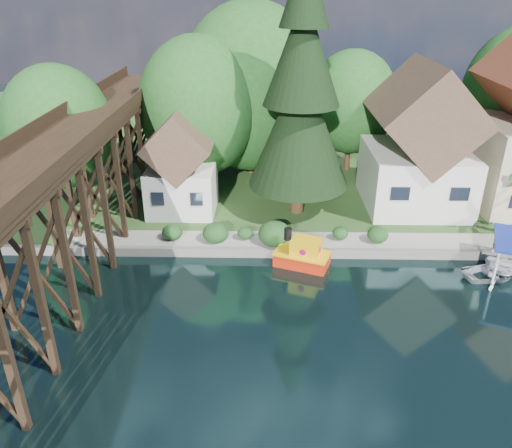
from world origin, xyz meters
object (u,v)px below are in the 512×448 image
object	(u,v)px
tugboat	(303,255)
trestle_bridge	(67,198)
shed	(181,169)
conifer	(301,96)
house_left	(419,147)
boat_white_a	(494,271)

from	to	relation	value
tugboat	trestle_bridge	bearing A→B (deg)	-172.70
shed	conifer	size ratio (longest dim) A/B	0.43
trestle_bridge	conifer	world-z (taller)	conifer
conifer	tugboat	xyz separation A→B (m)	(0.00, -7.37, -8.58)
trestle_bridge	house_left	size ratio (longest dim) A/B	4.01
house_left	conifer	world-z (taller)	conifer
trestle_bridge	shed	size ratio (longest dim) A/B	5.63
shed	trestle_bridge	bearing A→B (deg)	-118.19
trestle_bridge	conifer	xyz separation A→B (m)	(13.79, 9.14, 3.98)
house_left	tugboat	distance (m)	13.64
house_left	tugboat	size ratio (longest dim) A/B	2.82
shed	tugboat	bearing A→B (deg)	-40.67
boat_white_a	shed	bearing A→B (deg)	50.97
trestle_bridge	shed	bearing A→B (deg)	61.81
house_left	shed	bearing A→B (deg)	-175.23
shed	tugboat	size ratio (longest dim) A/B	2.01
conifer	tugboat	distance (m)	11.31
house_left	boat_white_a	distance (m)	11.56
trestle_bridge	boat_white_a	world-z (taller)	trestle_bridge
house_left	shed	distance (m)	18.11
conifer	boat_white_a	xyz separation A→B (m)	(11.75, -8.54, -8.93)
trestle_bridge	shed	xyz separation A→B (m)	(5.00, 9.33, -1.52)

